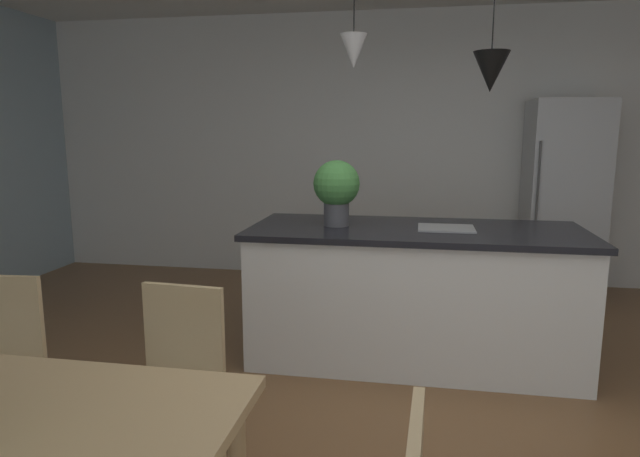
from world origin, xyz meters
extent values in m
cube|color=brown|center=(0.00, 0.00, -0.02)|extent=(10.00, 8.40, 0.04)
cube|color=silver|center=(0.00, 3.26, 1.35)|extent=(10.00, 0.12, 2.70)
cube|color=tan|center=(-1.96, -0.35, 0.66)|extent=(0.38, 0.06, 0.42)
cylinder|color=tan|center=(-1.79, -0.34, 0.21)|extent=(0.04, 0.04, 0.41)
cube|color=tan|center=(-1.07, -0.53, 0.43)|extent=(0.43, 0.43, 0.04)
cube|color=white|center=(-1.07, -0.53, 0.47)|extent=(0.39, 0.39, 0.03)
cube|color=tan|center=(-1.06, -0.35, 0.66)|extent=(0.38, 0.06, 0.42)
cylinder|color=tan|center=(-0.89, -0.37, 0.21)|extent=(0.04, 0.04, 0.41)
cylinder|color=tan|center=(-1.23, -0.34, 0.21)|extent=(0.04, 0.04, 0.41)
cube|color=silver|center=(-0.07, 1.11, 0.44)|extent=(2.12, 0.88, 0.88)
cube|color=black|center=(-0.07, 1.11, 0.88)|extent=(2.18, 0.94, 0.04)
cube|color=gray|center=(0.12, 1.11, 0.91)|extent=(0.36, 0.30, 0.01)
cube|color=#B2B5B7|center=(1.24, 2.86, 0.90)|extent=(0.66, 0.64, 1.80)
cylinder|color=#4C4C4C|center=(0.95, 2.52, 0.90)|extent=(0.02, 0.02, 1.08)
cone|color=#B7B7B7|center=(-0.50, 1.11, 2.03)|extent=(0.17, 0.17, 0.21)
cone|color=black|center=(0.35, 1.11, 1.89)|extent=(0.22, 0.22, 0.24)
cylinder|color=#4C4C51|center=(-0.60, 1.11, 0.98)|extent=(0.17, 0.17, 0.15)
sphere|color=#478C42|center=(-0.60, 1.11, 1.18)|extent=(0.31, 0.31, 0.31)
camera|label=1|loc=(-0.05, -2.53, 1.54)|focal=31.14mm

